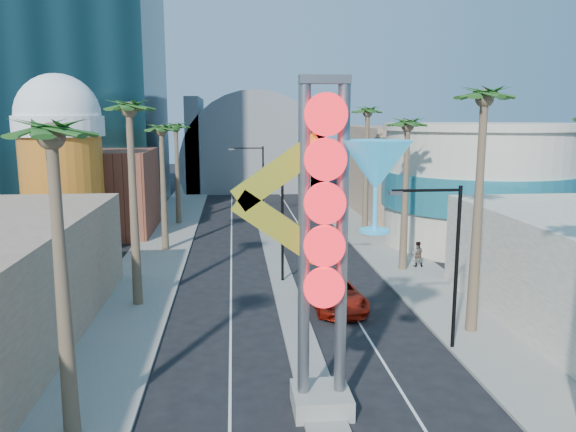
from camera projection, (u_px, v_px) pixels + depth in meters
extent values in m
cube|color=gray|center=(167.00, 238.00, 52.03)|extent=(5.00, 100.00, 0.15)
cube|color=gray|center=(367.00, 233.00, 53.85)|extent=(5.00, 100.00, 0.15)
cube|color=gray|center=(267.00, 229.00, 55.88)|extent=(1.60, 84.00, 0.15)
cube|color=brown|center=(100.00, 192.00, 53.67)|extent=(10.00, 10.00, 8.00)
cube|color=#90765D|center=(396.00, 169.00, 66.35)|extent=(10.00, 20.00, 10.00)
cylinder|color=orange|center=(64.00, 193.00, 45.56)|extent=(6.40, 6.40, 10.00)
cylinder|color=white|center=(59.00, 126.00, 44.62)|extent=(7.00, 7.00, 1.60)
sphere|color=white|center=(58.00, 116.00, 44.48)|extent=(6.60, 6.60, 6.60)
cylinder|color=#B3AA98|center=(478.00, 188.00, 48.90)|extent=(16.00, 16.00, 10.00)
cylinder|color=teal|center=(478.00, 188.00, 48.90)|extent=(16.60, 16.60, 3.00)
cylinder|color=#B3AA98|center=(481.00, 127.00, 47.98)|extent=(16.60, 16.60, 0.60)
cylinder|color=slate|center=(254.00, 163.00, 88.52)|extent=(22.00, 16.00, 22.00)
cube|color=slate|center=(196.00, 144.00, 87.13)|extent=(2.00, 16.00, 14.00)
cube|color=slate|center=(310.00, 143.00, 88.86)|extent=(2.00, 16.00, 14.00)
cube|color=gray|center=(321.00, 400.00, 21.52)|extent=(2.20, 2.20, 0.80)
cylinder|color=slate|center=(304.00, 246.00, 20.39)|extent=(0.44, 0.44, 12.00)
cylinder|color=slate|center=(342.00, 245.00, 20.53)|extent=(0.44, 0.44, 12.00)
cube|color=slate|center=(325.00, 79.00, 19.43)|extent=(1.80, 0.50, 0.30)
cylinder|color=red|center=(326.00, 114.00, 19.30)|extent=(1.50, 0.25, 1.50)
cylinder|color=red|center=(326.00, 160.00, 19.57)|extent=(1.50, 0.25, 1.50)
cylinder|color=red|center=(325.00, 203.00, 19.84)|extent=(1.50, 0.25, 1.50)
cylinder|color=red|center=(325.00, 246.00, 20.11)|extent=(1.50, 0.25, 1.50)
cylinder|color=red|center=(324.00, 288.00, 20.38)|extent=(1.50, 0.25, 1.50)
cube|color=yellow|center=(279.00, 172.00, 19.84)|extent=(3.47, 0.25, 2.80)
cube|color=yellow|center=(279.00, 227.00, 20.18)|extent=(3.47, 0.25, 2.80)
cone|color=#2499CD|center=(376.00, 165.00, 20.14)|extent=(2.60, 2.60, 1.80)
cylinder|color=#2499CD|center=(375.00, 209.00, 20.41)|extent=(0.16, 0.16, 1.60)
cylinder|color=#2499CD|center=(374.00, 231.00, 20.55)|extent=(1.10, 1.10, 0.12)
cylinder|color=black|center=(282.00, 225.00, 37.56)|extent=(0.18, 0.18, 8.00)
cube|color=black|center=(309.00, 168.00, 37.07)|extent=(3.60, 0.12, 0.12)
cube|color=slate|center=(333.00, 169.00, 37.24)|extent=(0.60, 0.25, 0.18)
cylinder|color=black|center=(263.00, 183.00, 61.08)|extent=(0.18, 0.18, 8.00)
cube|color=black|center=(246.00, 148.00, 60.24)|extent=(3.60, 0.12, 0.12)
cube|color=slate|center=(231.00, 149.00, 60.11)|extent=(0.60, 0.25, 0.18)
cylinder|color=black|center=(456.00, 270.00, 26.48)|extent=(0.18, 0.18, 8.00)
cube|color=black|center=(426.00, 190.00, 25.67)|extent=(3.24, 0.12, 0.12)
cube|color=slate|center=(396.00, 193.00, 25.55)|extent=(0.60, 0.25, 0.18)
cylinder|color=brown|center=(63.00, 294.00, 18.84)|extent=(0.40, 0.40, 10.50)
sphere|color=#174617|center=(51.00, 136.00, 17.92)|extent=(2.40, 2.40, 2.40)
cylinder|color=brown|center=(134.00, 211.00, 32.47)|extent=(0.40, 0.40, 11.50)
sphere|color=#174617|center=(129.00, 110.00, 31.47)|extent=(2.40, 2.40, 2.40)
cylinder|color=brown|center=(163.00, 192.00, 46.32)|extent=(0.40, 0.40, 10.00)
sphere|color=#174617|center=(161.00, 131.00, 45.45)|extent=(2.40, 2.40, 2.40)
cylinder|color=brown|center=(177.00, 177.00, 58.08)|extent=(0.40, 0.40, 10.00)
sphere|color=#174617|center=(176.00, 128.00, 57.21)|extent=(2.40, 2.40, 2.40)
cylinder|color=brown|center=(477.00, 220.00, 28.27)|extent=(0.40, 0.40, 12.00)
sphere|color=#174617|center=(485.00, 98.00, 27.22)|extent=(2.40, 2.40, 2.40)
cylinder|color=brown|center=(405.00, 200.00, 40.16)|extent=(0.40, 0.40, 10.50)
sphere|color=#174617|center=(408.00, 126.00, 39.24)|extent=(2.40, 2.40, 2.40)
cylinder|color=brown|center=(366.00, 176.00, 51.83)|extent=(0.40, 0.40, 11.50)
sphere|color=#174617|center=(368.00, 113.00, 50.83)|extent=(2.40, 2.40, 2.40)
imported|color=#B61E0E|center=(335.00, 294.00, 33.00)|extent=(3.37, 6.41, 1.72)
imported|color=gray|center=(417.00, 254.00, 41.58)|extent=(1.04, 0.89, 1.89)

